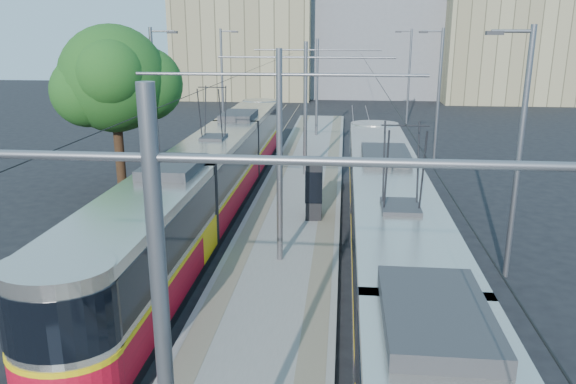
# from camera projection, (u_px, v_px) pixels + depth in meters

# --- Properties ---
(platform) EXTENTS (4.00, 50.00, 0.30)m
(platform) POSITION_uv_depth(u_px,v_px,m) (301.00, 191.00, 27.83)
(platform) COLOR gray
(platform) RESTS_ON ground
(tactile_strip_left) EXTENTS (0.70, 50.00, 0.01)m
(tactile_strip_left) POSITION_uv_depth(u_px,v_px,m) (272.00, 188.00, 27.93)
(tactile_strip_left) COLOR gray
(tactile_strip_left) RESTS_ON platform
(tactile_strip_right) EXTENTS (0.70, 50.00, 0.01)m
(tactile_strip_right) POSITION_uv_depth(u_px,v_px,m) (330.00, 189.00, 27.65)
(tactile_strip_right) COLOR gray
(tactile_strip_right) RESTS_ON platform
(rails) EXTENTS (8.71, 70.00, 0.03)m
(rails) POSITION_uv_depth(u_px,v_px,m) (301.00, 194.00, 27.87)
(rails) COLOR gray
(rails) RESTS_ON ground
(tram_left) EXTENTS (2.43, 29.88, 5.50)m
(tram_left) POSITION_uv_depth(u_px,v_px,m) (215.00, 173.00, 24.95)
(tram_left) COLOR black
(tram_left) RESTS_ON ground
(tram_right) EXTENTS (2.43, 30.30, 5.50)m
(tram_right) POSITION_uv_depth(u_px,v_px,m) (397.00, 259.00, 15.21)
(tram_right) COLOR black
(tram_right) RESTS_ON ground
(catenary) EXTENTS (9.20, 70.00, 7.00)m
(catenary) POSITION_uv_depth(u_px,v_px,m) (296.00, 111.00, 23.90)
(catenary) COLOR slate
(catenary) RESTS_ON platform
(street_lamps) EXTENTS (15.18, 38.22, 8.00)m
(street_lamps) POSITION_uv_depth(u_px,v_px,m) (307.00, 100.00, 30.54)
(street_lamps) COLOR slate
(street_lamps) RESTS_ON ground
(shelter) EXTENTS (0.73, 1.15, 2.50)m
(shelter) POSITION_uv_depth(u_px,v_px,m) (314.00, 187.00, 23.17)
(shelter) COLOR black
(shelter) RESTS_ON platform
(tree) EXTENTS (5.62, 5.19, 8.16)m
(tree) POSITION_uv_depth(u_px,v_px,m) (122.00, 81.00, 26.94)
(tree) COLOR #382314
(tree) RESTS_ON ground
(building_left) EXTENTS (16.32, 12.24, 14.69)m
(building_left) POSITION_uv_depth(u_px,v_px,m) (247.00, 35.00, 67.93)
(building_left) COLOR tan
(building_left) RESTS_ON ground
(building_centre) EXTENTS (18.36, 14.28, 14.87)m
(building_centre) POSITION_uv_depth(u_px,v_px,m) (378.00, 34.00, 70.19)
(building_centre) COLOR gray
(building_centre) RESTS_ON ground
(building_right) EXTENTS (14.28, 10.20, 11.92)m
(building_right) POSITION_uv_depth(u_px,v_px,m) (505.00, 48.00, 63.52)
(building_right) COLOR tan
(building_right) RESTS_ON ground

